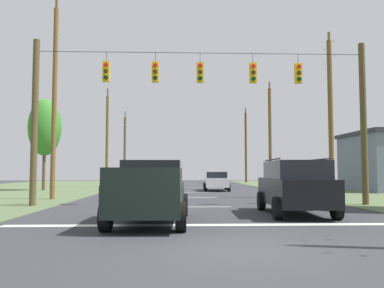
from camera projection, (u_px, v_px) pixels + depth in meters
The scene contains 18 objects.
ground_plane at pixel (234, 250), 8.23m from camera, with size 120.00×120.00×0.00m, color #333338.
stop_bar_stripe at pixel (216, 225), 12.00m from camera, with size 12.62×0.45×0.01m, color white.
lane_dash_0 at pixel (203, 207), 17.98m from camera, with size 0.15×2.50×0.01m, color white.
lane_dash_1 at pixel (196, 197), 24.27m from camera, with size 0.15×2.50×0.01m, color white.
lane_dash_2 at pixel (193, 192), 30.07m from camera, with size 0.15×2.50×0.01m, color white.
lane_dash_3 at pixel (189, 187), 39.11m from camera, with size 0.15×2.50×0.01m, color white.
lane_dash_4 at pixel (187, 184), 48.69m from camera, with size 0.15×2.50×0.01m, color white.
overhead_signal_span at pixel (202, 111), 18.82m from camera, with size 15.71×0.31×7.72m.
pickup_truck at pixel (151, 191), 12.63m from camera, with size 2.44×5.47×1.95m.
suv_black at pixel (295, 186), 14.89m from camera, with size 2.38×4.88×2.05m.
distant_car_crossing_white at pixel (216, 181), 32.71m from camera, with size 2.15×4.37×1.52m.
utility_pole_mid_right at pixel (331, 114), 23.79m from camera, with size 0.30×1.81×9.93m.
utility_pole_far_right at pixel (270, 136), 38.79m from camera, with size 0.31×1.72×10.25m.
utility_pole_near_left at pixel (246, 146), 54.27m from camera, with size 0.31×1.82×10.18m.
utility_pole_far_left at pixel (54, 97), 22.87m from camera, with size 0.27×1.91×11.56m.
utility_pole_distant_right at pixel (107, 138), 39.48m from camera, with size 0.27×1.97×9.76m.
utility_pole_distant_left at pixel (125, 148), 53.49m from camera, with size 0.33×1.96×9.56m.
tree_roadside_left at pixel (45, 128), 32.98m from camera, with size 2.64×2.64×7.50m.
Camera 1 is at (-1.16, -8.32, 1.62)m, focal length 37.63 mm.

